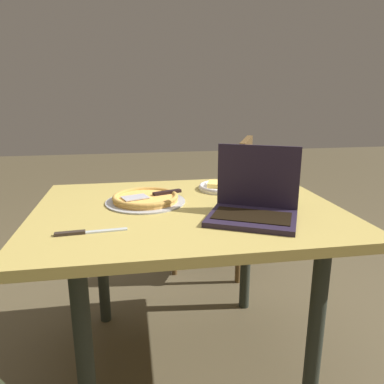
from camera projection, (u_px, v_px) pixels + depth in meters
name	position (u px, v px, depth m)	size (l,w,h in m)	color
ground_plane	(188.00, 361.00, 1.62)	(12.00, 12.00, 0.00)	brown
dining_table	(188.00, 226.00, 1.46)	(1.18, 0.92, 0.72)	#AB9549
laptop	(254.00, 203.00, 1.30)	(0.38, 0.35, 0.25)	#221A2D
pizza_plate	(223.00, 186.00, 1.70)	(0.22, 0.22, 0.04)	silver
pizza_tray	(146.00, 198.00, 1.49)	(0.33, 0.33, 0.04)	#A3A4A7
table_knife	(84.00, 232.00, 1.16)	(0.23, 0.04, 0.01)	#B4BCBA
chair_near	(224.00, 194.00, 2.40)	(0.60, 0.60, 0.87)	#533C1F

